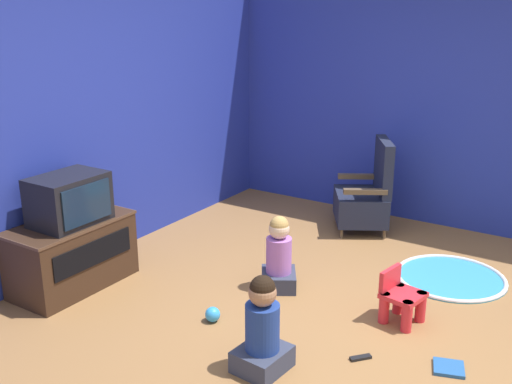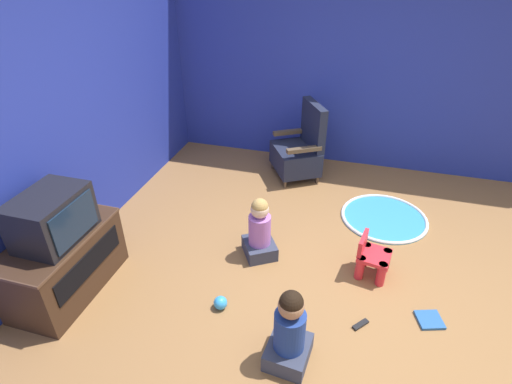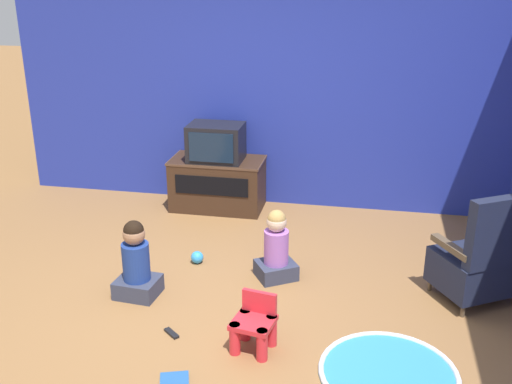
% 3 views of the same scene
% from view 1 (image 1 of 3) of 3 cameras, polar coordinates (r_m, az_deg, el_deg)
% --- Properties ---
extents(ground_plane, '(30.00, 30.00, 0.00)m').
position_cam_1_polar(ground_plane, '(4.64, 7.38, -12.15)').
color(ground_plane, olive).
extents(wall_back, '(5.62, 0.12, 2.74)m').
position_cam_1_polar(wall_back, '(5.48, -16.99, 7.16)').
color(wall_back, '#23339E').
rests_on(wall_back, ground_plane).
extents(wall_right, '(0.12, 5.52, 2.74)m').
position_cam_1_polar(wall_right, '(6.46, 19.82, 8.36)').
color(wall_right, '#23339E').
rests_on(wall_right, ground_plane).
extents(tv_cabinet, '(1.03, 0.54, 0.57)m').
position_cam_1_polar(tv_cabinet, '(5.25, -17.12, -5.55)').
color(tv_cabinet, '#382316').
rests_on(tv_cabinet, ground_plane).
extents(television, '(0.59, 0.43, 0.40)m').
position_cam_1_polar(television, '(5.07, -17.37, -0.68)').
color(television, black).
rests_on(television, tv_cabinet).
extents(black_armchair, '(0.79, 0.76, 0.96)m').
position_cam_1_polar(black_armchair, '(6.35, 10.44, -0.41)').
color(black_armchair, brown).
rests_on(black_armchair, ground_plane).
extents(yellow_kid_chair, '(0.33, 0.32, 0.40)m').
position_cam_1_polar(yellow_kid_chair, '(4.66, 13.63, -9.94)').
color(yellow_kid_chair, red).
rests_on(yellow_kid_chair, ground_plane).
extents(play_mat, '(0.94, 0.94, 0.04)m').
position_cam_1_polar(play_mat, '(5.53, 18.02, -7.73)').
color(play_mat, teal).
rests_on(play_mat, ground_plane).
extents(child_watching_left, '(0.36, 0.33, 0.67)m').
position_cam_1_polar(child_watching_left, '(3.94, 0.61, -13.00)').
color(child_watching_left, '#33384C').
rests_on(child_watching_left, ground_plane).
extents(child_watching_center, '(0.42, 0.41, 0.64)m').
position_cam_1_polar(child_watching_center, '(5.00, 2.19, -6.23)').
color(child_watching_center, '#33384C').
rests_on(child_watching_center, ground_plane).
extents(toy_ball, '(0.11, 0.11, 0.11)m').
position_cam_1_polar(toy_ball, '(4.60, -4.15, -11.55)').
color(toy_ball, '#3399E5').
rests_on(toy_ball, ground_plane).
extents(book, '(0.24, 0.24, 0.02)m').
position_cam_1_polar(book, '(4.27, 17.88, -15.65)').
color(book, '#235699').
rests_on(book, ground_plane).
extents(remote_control, '(0.14, 0.13, 0.02)m').
position_cam_1_polar(remote_control, '(4.24, 9.93, -15.28)').
color(remote_control, black).
rests_on(remote_control, ground_plane).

